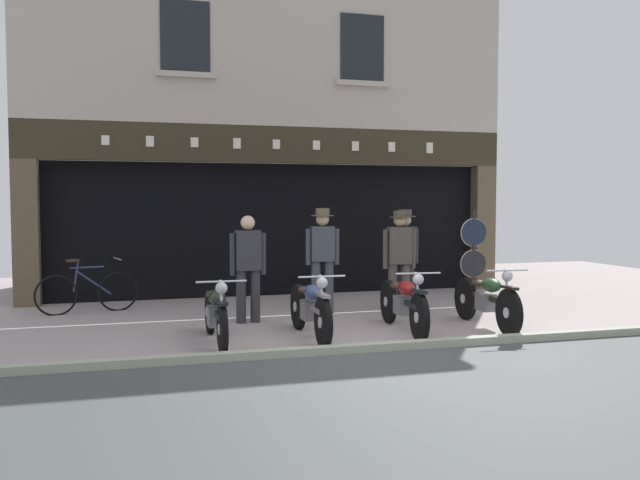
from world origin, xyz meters
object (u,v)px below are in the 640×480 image
(motorcycle_center_right, at_px, (486,299))
(shopkeeper_center, at_px, (323,254))
(motorcycle_center, at_px, (403,302))
(assistant_far_right, at_px, (399,257))
(salesman_right, at_px, (405,253))
(tyre_sign_pole, at_px, (473,249))
(leaning_bicycle, at_px, (87,291))
(advert_board_far, at_px, (87,211))
(motorcycle_center_left, at_px, (310,307))
(salesman_left, at_px, (248,263))
(advert_board_near, at_px, (148,216))
(motorcycle_left, at_px, (216,312))

(motorcycle_center_right, xyz_separation_m, shopkeeper_center, (-1.98, 1.87, 0.55))
(motorcycle_center, relative_size, assistant_far_right, 1.22)
(motorcycle_center, xyz_separation_m, salesman_right, (0.80, 1.85, 0.54))
(tyre_sign_pole, distance_m, leaning_bicycle, 6.89)
(tyre_sign_pole, relative_size, advert_board_far, 1.56)
(motorcycle_center_left, relative_size, motorcycle_center, 0.96)
(salesman_left, xyz_separation_m, shopkeeper_center, (1.33, 0.51, 0.07))
(salesman_left, relative_size, tyre_sign_pole, 0.96)
(shopkeeper_center, distance_m, advert_board_far, 4.58)
(motorcycle_center, bearing_deg, advert_board_far, -38.47)
(motorcycle_center_left, height_order, advert_board_near, advert_board_near)
(motorcycle_left, xyz_separation_m, advert_board_far, (-1.81, 4.32, 1.27))
(motorcycle_center, height_order, advert_board_far, advert_board_far)
(salesman_left, height_order, assistant_far_right, assistant_far_right)
(salesman_left, height_order, salesman_right, salesman_right)
(motorcycle_center, height_order, leaning_bicycle, motorcycle_center)
(motorcycle_left, bearing_deg, advert_board_far, -67.07)
(advert_board_near, bearing_deg, tyre_sign_pole, -18.27)
(salesman_left, xyz_separation_m, leaning_bicycle, (-2.43, 1.64, -0.55))
(leaning_bicycle, bearing_deg, salesman_left, 42.29)
(shopkeeper_center, relative_size, assistant_far_right, 1.03)
(shopkeeper_center, bearing_deg, motorcycle_center_right, 143.88)
(motorcycle_center, height_order, shopkeeper_center, shopkeeper_center)
(motorcycle_center_right, relative_size, salesman_left, 1.24)
(motorcycle_center_right, distance_m, leaning_bicycle, 6.48)
(advert_board_far, bearing_deg, motorcycle_left, -67.31)
(salesman_left, xyz_separation_m, advert_board_far, (-2.47, 2.95, 0.77))
(tyre_sign_pole, bearing_deg, salesman_right, -162.21)
(advert_board_near, relative_size, leaning_bicycle, 0.56)
(motorcycle_center_right, height_order, tyre_sign_pole, tyre_sign_pole)
(assistant_far_right, bearing_deg, tyre_sign_pole, -149.59)
(motorcycle_center, relative_size, tyre_sign_pole, 1.22)
(advert_board_far, bearing_deg, salesman_right, -24.63)
(shopkeeper_center, xyz_separation_m, leaning_bicycle, (-3.76, 1.13, -0.62))
(advert_board_near, bearing_deg, motorcycle_center, -51.58)
(assistant_far_right, distance_m, advert_board_far, 5.80)
(motorcycle_left, relative_size, advert_board_near, 2.14)
(motorcycle_center_left, bearing_deg, motorcycle_center, -177.21)
(tyre_sign_pole, bearing_deg, motorcycle_center, -135.48)
(tyre_sign_pole, height_order, leaning_bicycle, tyre_sign_pole)
(motorcycle_center, relative_size, advert_board_near, 2.26)
(motorcycle_left, xyz_separation_m, shopkeeper_center, (2.00, 1.88, 0.57))
(motorcycle_center_left, relative_size, shopkeeper_center, 1.14)
(assistant_far_right, bearing_deg, advert_board_far, -22.97)
(leaning_bicycle, bearing_deg, motorcycle_center_left, 31.48)
(salesman_left, distance_m, salesman_right, 2.86)
(salesman_right, xyz_separation_m, assistant_far_right, (-0.24, -0.33, -0.02))
(motorcycle_center, bearing_deg, salesman_right, -108.34)
(motorcycle_center_right, height_order, shopkeeper_center, shopkeeper_center)
(motorcycle_center_left, xyz_separation_m, salesman_left, (-0.61, 1.38, 0.48))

